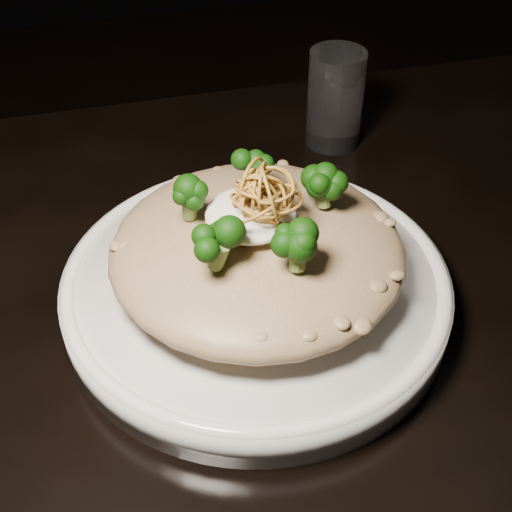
# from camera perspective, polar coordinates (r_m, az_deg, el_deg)

# --- Properties ---
(table) EXTENTS (1.10, 0.80, 0.75)m
(table) POSITION_cam_1_polar(r_m,az_deg,el_deg) (0.67, 6.29, -9.19)
(table) COLOR black
(table) RESTS_ON ground
(plate) EXTENTS (0.32, 0.32, 0.03)m
(plate) POSITION_cam_1_polar(r_m,az_deg,el_deg) (0.60, 0.00, -2.77)
(plate) COLOR white
(plate) RESTS_ON table
(risotto) EXTENTS (0.24, 0.24, 0.05)m
(risotto) POSITION_cam_1_polar(r_m,az_deg,el_deg) (0.57, 0.09, 0.50)
(risotto) COLOR brown
(risotto) RESTS_ON plate
(broccoli) EXTENTS (0.16, 0.16, 0.06)m
(broccoli) POSITION_cam_1_polar(r_m,az_deg,el_deg) (0.53, 0.50, 4.53)
(broccoli) COLOR black
(broccoli) RESTS_ON risotto
(cheese) EXTENTS (0.07, 0.07, 0.02)m
(cheese) POSITION_cam_1_polar(r_m,az_deg,el_deg) (0.55, -0.43, 3.32)
(cheese) COLOR white
(cheese) RESTS_ON risotto
(shallots) EXTENTS (0.06, 0.06, 0.04)m
(shallots) POSITION_cam_1_polar(r_m,az_deg,el_deg) (0.53, 0.58, 5.77)
(shallots) COLOR brown
(shallots) RESTS_ON cheese
(drinking_glass) EXTENTS (0.07, 0.07, 0.11)m
(drinking_glass) POSITION_cam_1_polar(r_m,az_deg,el_deg) (0.79, 6.35, 12.39)
(drinking_glass) COLOR silver
(drinking_glass) RESTS_ON table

